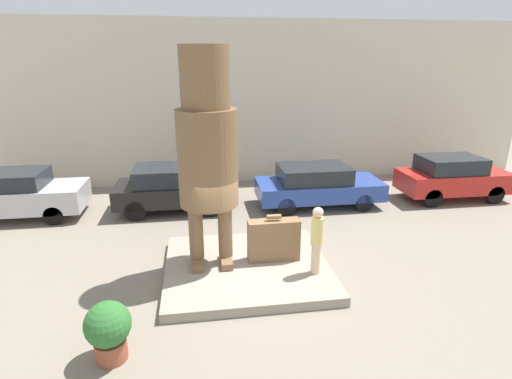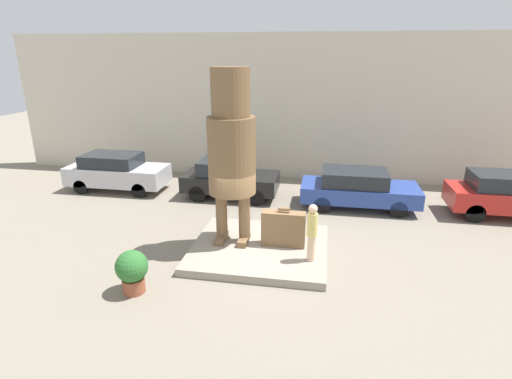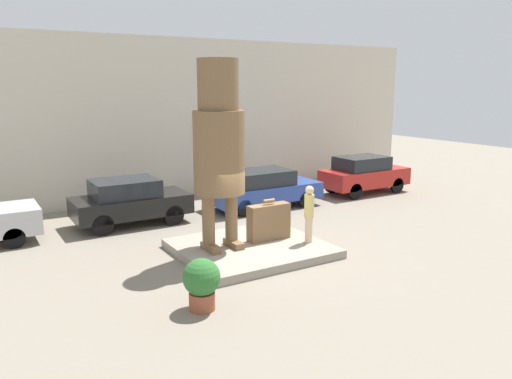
{
  "view_description": "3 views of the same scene",
  "coord_description": "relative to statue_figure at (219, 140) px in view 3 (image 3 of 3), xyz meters",
  "views": [
    {
      "loc": [
        -1.13,
        -9.08,
        5.28
      ],
      "look_at": [
        0.22,
        -0.06,
        2.26
      ],
      "focal_mm": 28.0,
      "sensor_mm": 36.0,
      "label": 1
    },
    {
      "loc": [
        1.84,
        -11.04,
        5.91
      ],
      "look_at": [
        -0.13,
        0.06,
        2.04
      ],
      "focal_mm": 28.0,
      "sensor_mm": 36.0,
      "label": 2
    },
    {
      "loc": [
        -7.13,
        -12.11,
        4.86
      ],
      "look_at": [
        0.04,
        -0.23,
        1.94
      ],
      "focal_mm": 35.0,
      "sensor_mm": 36.0,
      "label": 3
    }
  ],
  "objects": [
    {
      "name": "planter_pot",
      "position": [
        -1.97,
        -2.95,
        -2.7
      ],
      "size": [
        0.83,
        0.83,
        1.17
      ],
      "color": "brown",
      "rests_on": "ground_plane"
    },
    {
      "name": "building_backdrop",
      "position": [
        0.89,
        8.11,
        0.06
      ],
      "size": [
        28.0,
        0.6,
        6.82
      ],
      "color": "beige",
      "rests_on": "ground_plane"
    },
    {
      "name": "statue_figure",
      "position": [
        0.0,
        0.0,
        0.0
      ],
      "size": [
        1.44,
        1.44,
        5.31
      ],
      "color": "brown",
      "rests_on": "pedestal"
    },
    {
      "name": "parked_car_red",
      "position": [
        9.49,
        4.24,
        -2.46
      ],
      "size": [
        4.1,
        1.74,
        1.69
      ],
      "color": "#B2231E",
      "rests_on": "ground_plane"
    },
    {
      "name": "tourist",
      "position": [
        2.5,
        -0.9,
        -2.17
      ],
      "size": [
        0.29,
        0.29,
        1.72
      ],
      "color": "beige",
      "rests_on": "pedestal"
    },
    {
      "name": "parked_car_black",
      "position": [
        -1.23,
        4.59,
        -2.49
      ],
      "size": [
        4.0,
        1.88,
        1.63
      ],
      "color": "black",
      "rests_on": "ground_plane"
    },
    {
      "name": "ground_plane",
      "position": [
        0.89,
        -0.21,
        -3.35
      ],
      "size": [
        60.0,
        60.0,
        0.0
      ],
      "primitive_type": "plane",
      "color": "gray"
    },
    {
      "name": "parked_car_blue",
      "position": [
        4.1,
        4.29,
        -2.54
      ],
      "size": [
        4.58,
        1.89,
        1.54
      ],
      "color": "#284293",
      "rests_on": "ground_plane"
    },
    {
      "name": "pedestal",
      "position": [
        0.89,
        -0.21,
        -3.23
      ],
      "size": [
        4.14,
        3.76,
        0.24
      ],
      "color": "gray",
      "rests_on": "ground_plane"
    },
    {
      "name": "giant_suitcase",
      "position": [
        1.61,
        -0.07,
        -2.55
      ],
      "size": [
        1.34,
        0.4,
        1.26
      ],
      "color": "brown",
      "rests_on": "pedestal"
    }
  ]
}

